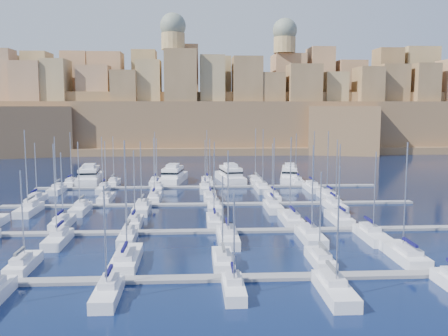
{
  "coord_description": "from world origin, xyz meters",
  "views": [
    {
      "loc": [
        -3.27,
        -90.12,
        20.23
      ],
      "look_at": [
        2.48,
        6.0,
        8.16
      ],
      "focal_mm": 40.0,
      "sensor_mm": 36.0,
      "label": 1
    }
  ],
  "objects": [
    {
      "name": "pontoon_mid_far",
      "position": [
        0.0,
        10.0,
        0.2
      ],
      "size": [
        84.0,
        2.0,
        0.4
      ],
      "primitive_type": "cube",
      "color": "slate",
      "rests_on": "ground"
    },
    {
      "name": "sailboat_28",
      "position": [
        13.52,
        15.15,
        0.73
      ],
      "size": [
        2.56,
        8.53,
        12.47
      ],
      "color": "white",
      "rests_on": "ground"
    },
    {
      "name": "sailboat_44",
      "position": [
        -12.11,
        26.91,
        0.73
      ],
      "size": [
        2.52,
        8.4,
        12.95
      ],
      "color": "white",
      "rests_on": "ground"
    },
    {
      "name": "fortified_city",
      "position": [
        -0.19,
        155.26,
        14.74
      ],
      "size": [
        460.0,
        108.95,
        59.52
      ],
      "color": "brown",
      "rests_on": "ground"
    },
    {
      "name": "sailboat_27",
      "position": [
        0.02,
        15.39,
        0.74
      ],
      "size": [
        2.7,
        9.0,
        13.45
      ],
      "color": "white",
      "rests_on": "ground"
    },
    {
      "name": "sailboat_19",
      "position": [
        -23.39,
        -17.33,
        0.75
      ],
      "size": [
        2.66,
        8.87,
        15.12
      ],
      "color": "white",
      "rests_on": "ground"
    },
    {
      "name": "sailboat_10",
      "position": [
        11.58,
        -39.71,
        0.75
      ],
      "size": [
        2.9,
        9.65,
        14.41
      ],
      "color": "white",
      "rests_on": "ground"
    },
    {
      "name": "pontoon_mid_near",
      "position": [
        0.0,
        -12.0,
        0.2
      ],
      "size": [
        84.0,
        2.0,
        0.4
      ],
      "primitive_type": "cube",
      "color": "slate",
      "rests_on": "ground"
    },
    {
      "name": "sailboat_37",
      "position": [
        -23.89,
        36.96,
        0.73
      ],
      "size": [
        2.44,
        8.12,
        12.78
      ],
      "color": "white",
      "rests_on": "ground"
    },
    {
      "name": "sailboat_31",
      "position": [
        -24.99,
        4.6,
        0.74
      ],
      "size": [
        2.71,
        9.03,
        13.82
      ],
      "color": "white",
      "rests_on": "ground"
    },
    {
      "name": "sailboat_21",
      "position": [
        1.59,
        -17.9,
        0.75
      ],
      "size": [
        3.01,
        10.04,
        14.07
      ],
      "color": "white",
      "rests_on": "ground"
    },
    {
      "name": "sailboat_3",
      "position": [
        0.25,
        -28.87,
        0.72
      ],
      "size": [
        2.54,
        8.48,
        11.76
      ],
      "color": "white",
      "rests_on": "ground"
    },
    {
      "name": "sailboat_9",
      "position": [
        0.85,
        -38.65,
        0.71
      ],
      "size": [
        2.25,
        7.5,
        11.53
      ],
      "color": "white",
      "rests_on": "ground"
    },
    {
      "name": "sailboat_39",
      "position": [
        -0.04,
        37.5,
        0.75
      ],
      "size": [
        2.77,
        9.24,
        14.25
      ],
      "color": "white",
      "rests_on": "ground"
    },
    {
      "name": "sailboat_47",
      "position": [
        24.97,
        26.26,
        0.75
      ],
      "size": [
        2.91,
        9.72,
        14.57
      ],
      "color": "white",
      "rests_on": "ground"
    },
    {
      "name": "sailboat_2",
      "position": [
        -12.03,
        -27.88,
        0.77
      ],
      "size": [
        3.15,
        10.5,
        16.21
      ],
      "color": "white",
      "rests_on": "ground"
    },
    {
      "name": "sailboat_35",
      "position": [
        24.16,
        4.43,
        0.75
      ],
      "size": [
        2.81,
        9.38,
        14.08
      ],
      "color": "white",
      "rests_on": "ground"
    },
    {
      "name": "sailboat_5",
      "position": [
        24.29,
        -28.0,
        0.77
      ],
      "size": [
        3.07,
        10.24,
        15.83
      ],
      "color": "white",
      "rests_on": "ground"
    },
    {
      "name": "sailboat_24",
      "position": [
        -36.54,
        15.15,
        0.73
      ],
      "size": [
        2.55,
        8.51,
        12.84
      ],
      "color": "white",
      "rests_on": "ground"
    },
    {
      "name": "sailboat_20",
      "position": [
        -13.33,
        -16.8,
        0.71
      ],
      "size": [
        2.34,
        7.81,
        11.47
      ],
      "color": "white",
      "rests_on": "ground"
    },
    {
      "name": "sailboat_46",
      "position": [
        12.8,
        26.11,
        0.76
      ],
      "size": [
        3.0,
        10.02,
        15.11
      ],
      "color": "white",
      "rests_on": "ground"
    },
    {
      "name": "sailboat_16",
      "position": [
        13.34,
        -6.17,
        0.76
      ],
      "size": [
        2.97,
        9.9,
        15.16
      ],
      "color": "white",
      "rests_on": "ground"
    },
    {
      "name": "sailboat_4",
      "position": [
        12.74,
        -29.08,
        0.72
      ],
      "size": [
        2.42,
        8.06,
        12.21
      ],
      "color": "white",
      "rests_on": "ground"
    },
    {
      "name": "sailboat_25",
      "position": [
        -22.1,
        15.17,
        0.73
      ],
      "size": [
        2.57,
        8.56,
        13.08
      ],
      "color": "white",
      "rests_on": "ground"
    },
    {
      "name": "sailboat_41",
      "position": [
        23.22,
        37.4,
        0.74
      ],
      "size": [
        2.71,
        9.03,
        13.36
      ],
      "color": "white",
      "rests_on": "ground"
    },
    {
      "name": "sailboat_1",
      "position": [
        -24.52,
        -29.0,
        0.73
      ],
      "size": [
        2.46,
        8.21,
        12.66
      ],
      "color": "white",
      "rests_on": "ground"
    },
    {
      "name": "motor_yacht_a",
      "position": [
        -30.98,
        42.16,
        1.73
      ],
      "size": [
        6.86,
        18.42,
        5.25
      ],
      "color": "white",
      "rests_on": "ground"
    },
    {
      "name": "sailboat_13",
      "position": [
        -25.5,
        -6.74,
        0.73
      ],
      "size": [
        2.62,
        8.73,
        12.81
      ],
      "color": "white",
      "rests_on": "ground"
    },
    {
      "name": "pontoon_far",
      "position": [
        0.0,
        32.0,
        0.2
      ],
      "size": [
        84.0,
        2.0,
        0.4
      ],
      "primitive_type": "cube",
      "color": "slate",
      "rests_on": "ground"
    },
    {
      "name": "ground",
      "position": [
        0.0,
        0.0,
        0.0
      ],
      "size": [
        600.0,
        600.0,
        0.0
      ],
      "primitive_type": "plane",
      "color": "black",
      "rests_on": "ground"
    },
    {
      "name": "motor_yacht_b",
      "position": [
        -8.93,
        41.36,
        1.73
      ],
      "size": [
        7.44,
        16.93,
        5.25
      ],
      "color": "white",
      "rests_on": "ground"
    },
    {
      "name": "sailboat_42",
      "position": [
        -35.36,
        26.7,
        0.74
      ],
      "size": [
        2.65,
        8.83,
        13.45
      ],
      "color": "white",
      "rests_on": "ground"
    },
    {
      "name": "sailboat_29",
      "position": [
        25.72,
        15.55,
        0.75
      ],
      "size": [
        2.8,
        9.32,
        15.1
      ],
      "color": "white",
      "rests_on": "ground"
    },
    {
      "name": "sailboat_23",
      "position": [
        23.55,
        -17.73,
        0.75
      ],
      "size": [
        2.91,
        9.71,
        13.76
      ],
      "color": "white",
      "rests_on": "ground"
    },
    {
      "name": "sailboat_34",
      "position": [
        11.94,
        4.46,
        0.75
      ],
      "size": [
        2.79,
        9.31,
        14.45
      ],
      "color": "white",
      "rests_on": "ground"
    },
    {
      "name": "sailboat_17",
      "position": [
        21.87,
        -6.35,
        0.75
      ],
      "size": [
        2.86,
        9.54,
        13.93
      ],
      "color": "white",
      "rests_on": "ground"
    },
    {
      "name": "pontoon_near",
      "position": [
        0.0,
        -34.0,
        0.2
      ],
      "size": [
        84.0,
        2.0,
        0.4
      ],
      "primitive_type": "cube",
      "color": "slate",
      "rests_on": "ground"
    },
    {
      "name": "motor_yacht_c",
      "position": [
        6.28,
        41.59,
        1.73
      ],
      "size": [
        7.55,
        17.4,
        5.25
      ],
      "color": "white",
      "rests_on": "ground"
    },
    {
      "name": "sailboat_22",
      "position": [
        14.1,
        -17.86,
        0.76
      ],
      "size": [
        2.99,
        9.96,
        14.78
      ],
      "color": "white",
      "rests_on": "ground"
    },
    {
      "name": "sailboat_15",
      "position": [
        0.02,
        -6.94,
        0.72
      ],
      "size": [
        2.5,
        8.33,
        12.52
      ],
      "color": "white",
      "rests_on": "ground"
    },
    {
      "name": "sailboat_32",
      "position": [
        -13.36,
        4.24,
        0.75
      ],
      "size": [
        2.93,
        9.75,
        13.84
      ],
      "color": "white",
      "rests_on": "ground"
    },
    {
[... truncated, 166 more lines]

